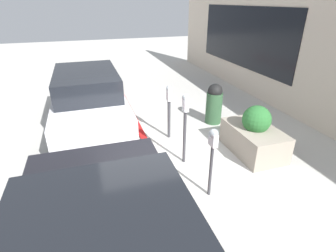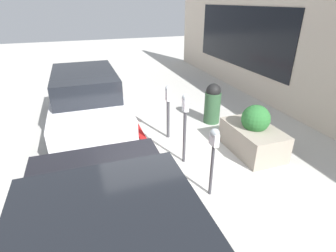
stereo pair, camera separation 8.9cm
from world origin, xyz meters
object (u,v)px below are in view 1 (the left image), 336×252
object	(u,v)px
planter_box	(254,135)
parked_car_middle	(89,96)
trash_bin	(214,104)
parking_meter_nearest	(213,147)
parking_meter_second	(185,118)
parking_meter_middle	(169,105)

from	to	relation	value
planter_box	parked_car_middle	world-z (taller)	parked_car_middle
trash_bin	parking_meter_nearest	bearing A→B (deg)	151.93
parking_meter_second	trash_bin	bearing A→B (deg)	-42.93
parked_car_middle	trash_bin	size ratio (longest dim) A/B	4.16
planter_box	trash_bin	size ratio (longest dim) A/B	1.30
planter_box	trash_bin	world-z (taller)	trash_bin
parking_meter_second	planter_box	distance (m)	1.73
parking_meter_nearest	parking_meter_middle	distance (m)	2.27
parked_car_middle	trash_bin	xyz separation A→B (m)	(-0.97, -3.25, -0.24)
trash_bin	parking_meter_middle	bearing A→B (deg)	107.62
parked_car_middle	trash_bin	distance (m)	3.40
parking_meter_middle	planter_box	world-z (taller)	parking_meter_middle
parking_meter_second	parking_meter_middle	xyz separation A→B (m)	(1.15, -0.05, -0.16)
parking_meter_nearest	planter_box	size ratio (longest dim) A/B	0.89
parking_meter_middle	parked_car_middle	xyz separation A→B (m)	(1.43, 1.80, -0.06)
parking_meter_middle	parking_meter_second	bearing A→B (deg)	177.76
parking_meter_nearest	parking_meter_middle	bearing A→B (deg)	-0.02
parked_car_middle	trash_bin	world-z (taller)	parked_car_middle
parking_meter_second	trash_bin	size ratio (longest dim) A/B	1.36
parking_meter_middle	parking_meter_nearest	bearing A→B (deg)	179.98
parking_meter_nearest	parking_meter_second	xyz separation A→B (m)	(1.12, 0.04, 0.05)
parking_meter_nearest	trash_bin	world-z (taller)	parking_meter_nearest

